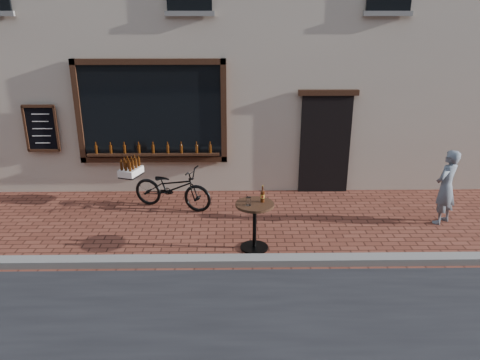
{
  "coord_description": "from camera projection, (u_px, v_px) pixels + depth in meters",
  "views": [
    {
      "loc": [
        -0.15,
        -6.53,
        3.92
      ],
      "look_at": [
        -0.03,
        1.2,
        1.1
      ],
      "focal_mm": 35.0,
      "sensor_mm": 36.0,
      "label": 1
    }
  ],
  "objects": [
    {
      "name": "pedestrian",
      "position": [
        446.0,
        187.0,
        8.91
      ],
      "size": [
        0.64,
        0.61,
        1.47
      ],
      "primitive_type": "imported",
      "rotation": [
        0.0,
        0.0,
        3.8
      ],
      "color": "slate",
      "rests_on": "ground"
    },
    {
      "name": "kerb",
      "position": [
        243.0,
        261.0,
        7.65
      ],
      "size": [
        90.0,
        0.25,
        0.12
      ],
      "primitive_type": "cube",
      "color": "slate",
      "rests_on": "ground"
    },
    {
      "name": "cargo_bicycle",
      "position": [
        171.0,
        187.0,
        9.69
      ],
      "size": [
        2.06,
        1.18,
        0.97
      ],
      "rotation": [
        0.0,
        0.0,
        1.23
      ],
      "color": "black",
      "rests_on": "ground"
    },
    {
      "name": "ground",
      "position": [
        243.0,
        270.0,
        7.48
      ],
      "size": [
        90.0,
        90.0,
        0.0
      ],
      "primitive_type": "plane",
      "color": "#5D2B1E",
      "rests_on": "ground"
    },
    {
      "name": "bistro_table",
      "position": [
        255.0,
        216.0,
        7.96
      ],
      "size": [
        0.66,
        0.66,
        1.14
      ],
      "color": "black",
      "rests_on": "ground"
    }
  ]
}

